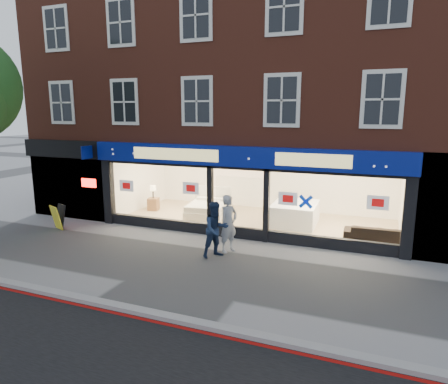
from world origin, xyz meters
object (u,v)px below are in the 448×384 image
Objects in this scene: display_bed at (208,208)px; mattress_stack at (295,213)px; a_board at (58,217)px; sofa at (375,234)px; pedestrian_grey at (229,224)px; pedestrian_blue at (216,229)px.

mattress_stack is at bearing -7.22° from display_bed.
mattress_stack is 2.27× the size of a_board.
pedestrian_grey reaches higher than sofa.
sofa is (6.71, -1.27, -0.01)m from display_bed.
pedestrian_grey is (-4.40, -2.31, 0.53)m from sofa.
mattress_stack reaches higher than sofa.
pedestrian_grey is at bearing -111.00° from mattress_stack.
a_board reaches higher than mattress_stack.
mattress_stack is at bearing 46.45° from a_board.
pedestrian_grey is at bearing 23.13° from a_board.
display_bed is at bearing 60.51° from a_board.
pedestrian_blue is (2.12, -4.18, 0.47)m from display_bed.
display_bed is at bearing 58.45° from pedestrian_grey.
pedestrian_grey is at bearing 21.11° from pedestrian_blue.
pedestrian_grey reaches higher than mattress_stack.
mattress_stack is 4.55m from pedestrian_blue.
pedestrian_grey reaches higher than display_bed.
pedestrian_blue is (6.80, -0.53, 0.41)m from a_board.
mattress_stack is 1.16× the size of pedestrian_grey.
sofa is 1.09× the size of pedestrian_grey.
sofa is 5.46m from pedestrian_blue.
mattress_stack is at bearing 4.67° from pedestrian_grey.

